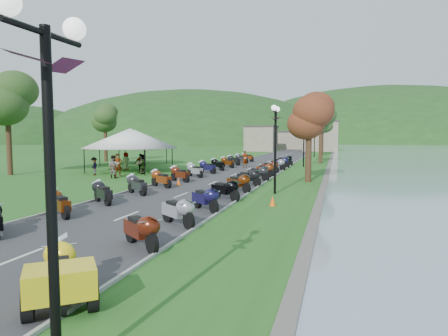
% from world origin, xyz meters
% --- Properties ---
extents(road, '(7.00, 120.00, 0.02)m').
position_xyz_m(road, '(0.00, 40.00, 0.01)').
color(road, '#39393C').
rests_on(road, ground).
extents(hills_backdrop, '(360.00, 120.00, 76.00)m').
position_xyz_m(hills_backdrop, '(0.00, 200.00, 0.00)').
color(hills_backdrop, '#285621').
rests_on(hills_backdrop, ground).
extents(far_building, '(18.00, 16.00, 5.00)m').
position_xyz_m(far_building, '(-2.00, 85.00, 2.50)').
color(far_building, gray).
rests_on(far_building, ground).
extents(yellow_trike, '(2.74, 2.89, 1.13)m').
position_xyz_m(yellow_trike, '(3.00, 2.00, 0.57)').
color(yellow_trike, yellow).
rests_on(yellow_trike, ground).
extents(moto_row_left, '(2.60, 50.95, 1.10)m').
position_xyz_m(moto_row_left, '(-2.60, 20.46, 0.55)').
color(moto_row_left, '#331411').
rests_on(moto_row_left, ground).
extents(moto_row_right, '(2.60, 36.17, 1.10)m').
position_xyz_m(moto_row_right, '(2.76, 22.79, 0.55)').
color(moto_row_right, '#331411').
rests_on(moto_row_right, ground).
extents(streetlamp_near, '(1.40, 1.40, 5.00)m').
position_xyz_m(streetlamp_near, '(4.82, -0.39, 2.50)').
color(streetlamp_near, black).
rests_on(streetlamp_near, ground).
extents(vendor_tent_main, '(5.85, 5.85, 4.00)m').
position_xyz_m(vendor_tent_main, '(-10.06, 28.45, 2.00)').
color(vendor_tent_main, white).
rests_on(vendor_tent_main, ground).
extents(vendor_tent_side, '(5.54, 5.54, 4.00)m').
position_xyz_m(vendor_tent_side, '(-14.08, 36.58, 2.00)').
color(vendor_tent_side, white).
rests_on(vendor_tent_side, ground).
extents(tree_park_left, '(3.64, 3.64, 10.10)m').
position_xyz_m(tree_park_left, '(-18.42, 22.84, 5.05)').
color(tree_park_left, '#375A24').
rests_on(tree_park_left, ground).
extents(tree_lakeside, '(2.66, 2.66, 7.38)m').
position_xyz_m(tree_lakeside, '(6.43, 24.44, 3.69)').
color(tree_lakeside, '#375A24').
rests_on(tree_lakeside, ground).
extents(pedestrian_a, '(0.84, 0.82, 1.87)m').
position_xyz_m(pedestrian_a, '(-8.87, 24.20, 0.00)').
color(pedestrian_a, slate).
rests_on(pedestrian_a, ground).
extents(pedestrian_b, '(0.95, 0.63, 1.81)m').
position_xyz_m(pedestrian_b, '(-8.53, 22.94, 0.00)').
color(pedestrian_b, slate).
rests_on(pedestrian_b, ground).
extents(pedestrian_c, '(1.01, 0.96, 1.53)m').
position_xyz_m(pedestrian_c, '(-11.32, 24.51, 0.00)').
color(pedestrian_c, slate).
rests_on(pedestrian_c, ground).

